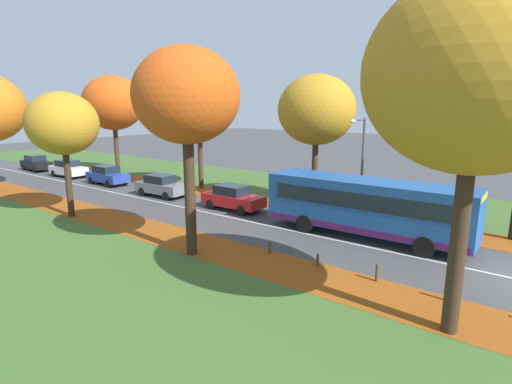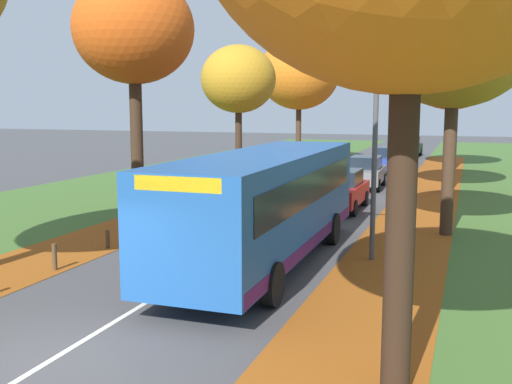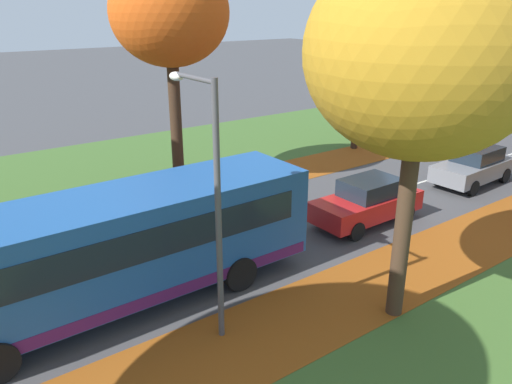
# 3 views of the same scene
# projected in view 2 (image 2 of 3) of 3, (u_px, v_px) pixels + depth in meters

# --- Properties ---
(ground_plane) EXTENTS (160.00, 160.00, 0.00)m
(ground_plane) POSITION_uv_depth(u_px,v_px,m) (55.00, 358.00, 10.06)
(ground_plane) COLOR #424244
(grass_verge_left) EXTENTS (12.00, 90.00, 0.01)m
(grass_verge_left) POSITION_uv_depth(u_px,v_px,m) (157.00, 185.00, 31.77)
(grass_verge_left) COLOR #3D6028
(grass_verge_left) RESTS_ON ground
(leaf_litter_left) EXTENTS (2.80, 60.00, 0.00)m
(leaf_litter_left) POSITION_uv_depth(u_px,v_px,m) (184.00, 208.00, 24.64)
(leaf_litter_left) COLOR #8C4714
(leaf_litter_left) RESTS_ON grass_verge_left
(leaf_litter_right) EXTENTS (2.80, 60.00, 0.00)m
(leaf_litter_right) POSITION_uv_depth(u_px,v_px,m) (413.00, 223.00, 21.56)
(leaf_litter_right) COLOR #8C4714
(leaf_litter_right) RESTS_ON grass_verge_right
(road_centre_line) EXTENTS (0.12, 80.00, 0.01)m
(road_centre_line) POSITION_uv_depth(u_px,v_px,m) (326.00, 194.00, 28.69)
(road_centre_line) COLOR silver
(road_centre_line) RESTS_ON ground
(tree_left_near) EXTENTS (4.56, 4.56, 9.11)m
(tree_left_near) POSITION_uv_depth(u_px,v_px,m) (134.00, 31.00, 22.44)
(tree_left_near) COLOR #382619
(tree_left_near) RESTS_ON ground
(tree_left_mid) EXTENTS (4.08, 4.08, 7.47)m
(tree_left_mid) POSITION_uv_depth(u_px,v_px,m) (238.00, 80.00, 32.47)
(tree_left_mid) COLOR #382619
(tree_left_mid) RESTS_ON ground
(tree_left_far) EXTENTS (5.79, 5.79, 9.11)m
(tree_left_far) POSITION_uv_depth(u_px,v_px,m) (299.00, 74.00, 43.12)
(tree_left_far) COLOR #422D1E
(tree_left_far) RESTS_ON ground
(tree_right_near) EXTENTS (5.06, 5.06, 8.67)m
(tree_right_near) POSITION_uv_depth(u_px,v_px,m) (455.00, 36.00, 18.72)
(tree_right_near) COLOR #422D1E
(tree_right_near) RESTS_ON ground
(tree_right_mid) EXTENTS (5.16, 5.16, 8.66)m
(tree_right_mid) POSITION_uv_depth(u_px,v_px,m) (453.00, 61.00, 28.48)
(tree_right_mid) COLOR #422D1E
(tree_right_mid) RESTS_ON ground
(tree_right_far) EXTENTS (5.74, 5.74, 9.53)m
(tree_right_far) POSITION_uv_depth(u_px,v_px,m) (457.00, 64.00, 39.06)
(tree_right_far) COLOR #422D1E
(tree_right_far) RESTS_ON ground
(bollard_third) EXTENTS (0.12, 0.12, 0.70)m
(bollard_third) POSITION_uv_depth(u_px,v_px,m) (55.00, 257.00, 15.36)
(bollard_third) COLOR #4C3823
(bollard_third) RESTS_ON ground
(bollard_fourth) EXTENTS (0.12, 0.12, 0.55)m
(bollard_fourth) POSITION_uv_depth(u_px,v_px,m) (108.00, 239.00, 17.74)
(bollard_fourth) COLOR #4C3823
(bollard_fourth) RESTS_ON ground
(bollard_fifth) EXTENTS (0.12, 0.12, 0.57)m
(bollard_fifth) POSITION_uv_depth(u_px,v_px,m) (152.00, 224.00, 20.06)
(bollard_fifth) COLOR #4C3823
(bollard_fifth) RESTS_ON ground
(streetlamp_right) EXTENTS (1.89, 0.28, 6.00)m
(streetlamp_right) POSITION_uv_depth(u_px,v_px,m) (363.00, 123.00, 16.05)
(streetlamp_right) COLOR #47474C
(streetlamp_right) RESTS_ON ground
(bus) EXTENTS (2.74, 10.42, 2.98)m
(bus) POSITION_uv_depth(u_px,v_px,m) (266.00, 201.00, 15.81)
(bus) COLOR #1E5199
(bus) RESTS_ON ground
(car_red_lead) EXTENTS (1.79, 4.21, 1.62)m
(car_red_lead) POSITION_uv_depth(u_px,v_px,m) (341.00, 190.00, 24.31)
(car_red_lead) COLOR #B21919
(car_red_lead) RESTS_ON ground
(car_grey_following) EXTENTS (1.91, 4.26, 1.62)m
(car_grey_following) POSITION_uv_depth(u_px,v_px,m) (366.00, 172.00, 30.77)
(car_grey_following) COLOR slate
(car_grey_following) RESTS_ON ground
(car_blue_third_in_line) EXTENTS (1.82, 4.22, 1.62)m
(car_blue_third_in_line) POSITION_uv_depth(u_px,v_px,m) (390.00, 160.00, 37.58)
(car_blue_third_in_line) COLOR #233D9E
(car_blue_third_in_line) RESTS_ON ground
(car_white_fourth_in_line) EXTENTS (1.83, 4.22, 1.62)m
(car_white_fourth_in_line) POSITION_uv_depth(u_px,v_px,m) (400.00, 153.00, 43.52)
(car_white_fourth_in_line) COLOR silver
(car_white_fourth_in_line) RESTS_ON ground
(car_black_trailing) EXTENTS (1.93, 4.27, 1.62)m
(car_black_trailing) POSITION_uv_depth(u_px,v_px,m) (409.00, 147.00, 49.55)
(car_black_trailing) COLOR black
(car_black_trailing) RESTS_ON ground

